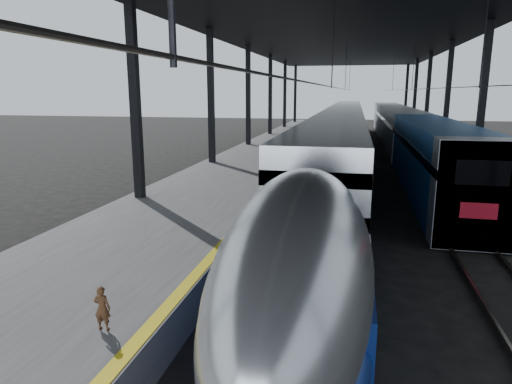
% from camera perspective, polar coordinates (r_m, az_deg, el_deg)
% --- Properties ---
extents(ground, '(160.00, 160.00, 0.00)m').
position_cam_1_polar(ground, '(13.66, -1.10, -10.54)').
color(ground, black).
rests_on(ground, ground).
extents(platform, '(6.00, 80.00, 1.00)m').
position_cam_1_polar(platform, '(33.22, 0.95, 4.08)').
color(platform, '#4C4C4F').
rests_on(platform, ground).
extents(yellow_strip, '(0.30, 80.00, 0.01)m').
position_cam_1_polar(yellow_strip, '(32.72, 5.78, 4.78)').
color(yellow_strip, yellow).
rests_on(yellow_strip, platform).
extents(rails, '(6.52, 80.00, 0.16)m').
position_cam_1_polar(rails, '(32.70, 14.84, 2.79)').
color(rails, slate).
rests_on(rails, ground).
extents(canopy, '(18.00, 75.00, 9.47)m').
position_cam_1_polar(canopy, '(32.47, 10.93, 18.92)').
color(canopy, black).
rests_on(canopy, ground).
extents(tgv_train, '(2.82, 65.20, 4.04)m').
position_cam_1_polar(tgv_train, '(35.53, 10.75, 6.67)').
color(tgv_train, silver).
rests_on(tgv_train, ground).
extents(second_train, '(2.77, 56.05, 3.82)m').
position_cam_1_polar(second_train, '(43.33, 17.73, 7.36)').
color(second_train, '#154B8B').
rests_on(second_train, ground).
extents(child, '(0.32, 0.22, 0.86)m').
position_cam_1_polar(child, '(9.12, -18.68, -13.59)').
color(child, '#492C18').
rests_on(child, platform).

